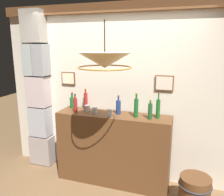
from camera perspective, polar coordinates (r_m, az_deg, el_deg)
name	(u,v)px	position (r m, az deg, el deg)	size (l,w,h in m)	color
panelled_rear_partition	(119,88)	(3.48, 1.71, 2.39)	(3.74, 0.15, 2.62)	beige
stone_pillar	(40,92)	(3.99, -17.52, 1.38)	(0.39, 0.28, 2.55)	gray
bar_shelf_unit	(113,148)	(3.49, 0.26, -12.39)	(1.65, 0.41, 1.06)	brown
liquor_bottle_brandy	(118,107)	(3.28, 1.58, -2.24)	(0.07, 0.07, 0.27)	navy
liquor_bottle_bourbon	(150,111)	(3.10, 9.43, -3.19)	(0.06, 0.06, 0.27)	#1B5026
liquor_bottle_scotch	(136,107)	(3.15, 6.00, -2.30)	(0.06, 0.06, 0.34)	#185923
liquor_bottle_tequila	(72,102)	(3.66, -9.82, -0.97)	(0.07, 0.07, 0.25)	#195921
liquor_bottle_mezcal	(86,100)	(3.55, -6.52, -0.61)	(0.06, 0.06, 0.32)	maroon
liquor_bottle_rye	(75,105)	(3.41, -9.06, -1.69)	(0.06, 0.06, 0.27)	maroon
liquor_bottle_gin	(158,108)	(3.15, 11.34, -2.56)	(0.06, 0.06, 0.36)	#195920
glass_tumbler_rocks	(95,110)	(3.35, -4.29, -3.01)	(0.07, 0.07, 0.09)	silver
glass_tumbler_highball	(110,113)	(3.19, -0.60, -3.66)	(0.07, 0.07, 0.11)	silver
glass_tumbler_shot	(87,108)	(3.46, -6.16, -2.52)	(0.08, 0.08, 0.09)	silver
pendant_lamp	(105,61)	(2.47, -1.80, 9.21)	(0.58, 0.58, 0.50)	beige
wooden_barrel	(194,194)	(3.25, 19.71, -21.47)	(0.40, 0.40, 0.46)	brown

